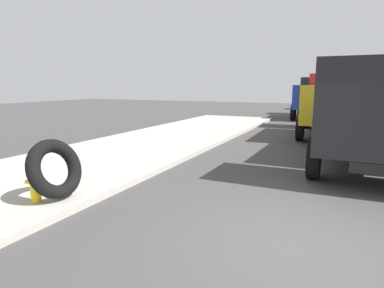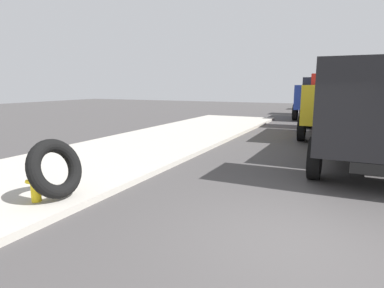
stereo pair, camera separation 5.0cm
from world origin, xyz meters
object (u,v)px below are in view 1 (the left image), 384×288
loose_tire (55,169)px  dump_truck_yellow (333,102)px  dump_truck_gray (369,112)px  fire_hydrant (35,182)px  dump_truck_blue (316,96)px  dump_truck_green (328,93)px

loose_tire → dump_truck_yellow: size_ratio=0.17×
dump_truck_gray → fire_hydrant: bearing=138.0°
dump_truck_gray → dump_truck_blue: (15.00, 2.65, 0.00)m
dump_truck_blue → dump_truck_green: bearing=-1.7°
fire_hydrant → loose_tire: bearing=-33.7°
dump_truck_blue → dump_truck_green: (10.82, -0.31, 0.00)m
dump_truck_green → dump_truck_yellow: bearing=-176.5°
fire_hydrant → dump_truck_yellow: (13.05, -4.82, 1.05)m
dump_truck_yellow → dump_truck_blue: (8.61, 1.49, 0.00)m
dump_truck_gray → dump_truck_green: bearing=5.2°
dump_truck_gray → loose_tire: bearing=137.6°
loose_tire → fire_hydrant: bearing=146.3°
loose_tire → dump_truck_yellow: (12.73, -4.61, 0.84)m
fire_hydrant → dump_truck_blue: size_ratio=0.11×
fire_hydrant → dump_truck_gray: (6.65, -5.99, 1.05)m
dump_truck_yellow → dump_truck_green: 19.47m
fire_hydrant → dump_truck_blue: 21.94m
loose_tire → dump_truck_gray: size_ratio=0.17×
loose_tire → dump_truck_blue: (21.34, -3.12, 0.84)m
dump_truck_yellow → dump_truck_blue: size_ratio=1.00×
dump_truck_green → loose_tire: bearing=173.9°
dump_truck_yellow → fire_hydrant: bearing=159.7°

